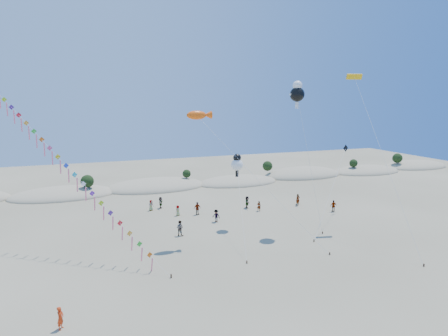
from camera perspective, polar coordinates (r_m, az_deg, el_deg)
ground at (r=30.53m, az=5.48°, el=-21.50°), size 160.00×160.00×0.00m
dune_ridge at (r=71.42m, az=-9.48°, el=-2.83°), size 145.30×11.49×5.57m
kite_train at (r=43.84m, az=-24.88°, el=2.47°), size 19.64×21.91×21.15m
fish_kite at (r=42.14m, az=-3.74°, el=7.99°), size 12.93×9.85×14.97m
cartoon_kite_low at (r=47.24m, az=2.00°, el=0.71°), size 4.14×11.81×9.48m
cartoon_kite_high at (r=46.87m, az=11.10°, el=11.19°), size 3.22×4.33×18.43m
parafoil_kite at (r=50.41m, az=19.44°, el=12.40°), size 2.61×14.40×19.37m
dark_kite at (r=53.86m, az=17.06°, el=-0.15°), size 12.05×10.13×9.77m
flyer_foreground at (r=30.84m, az=-23.67°, el=-20.20°), size 0.62×0.73×1.69m
beachgoers at (r=53.91m, az=-0.77°, el=-6.14°), size 26.04×13.88×1.88m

